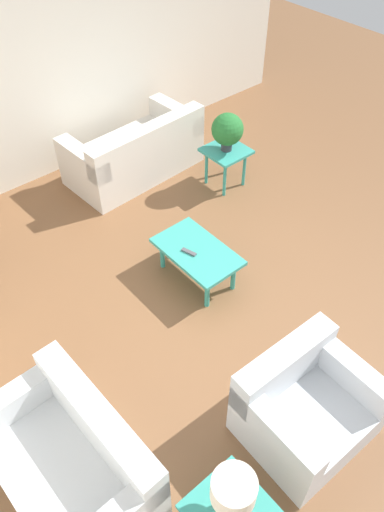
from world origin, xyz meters
name	(u,v)px	position (x,y,z in m)	size (l,w,h in m)	color
ground_plane	(230,283)	(0.00, 0.00, 0.00)	(14.00, 14.00, 0.00)	brown
wall_right	(60,63)	(3.06, 0.00, 1.35)	(0.12, 7.20, 2.70)	silver
sofa	(136,153)	(2.24, -0.42, 0.31)	(0.98, 1.76, 0.81)	silver
armchair	(304,406)	(-1.52, 0.67, 0.30)	(0.86, 0.99, 0.77)	silver
loveseat	(74,462)	(-0.72, 2.28, 0.30)	(1.37, 0.87, 0.77)	silver
coffee_table	(197,254)	(0.29, 0.21, 0.35)	(0.91, 0.54, 0.40)	teal
side_table_plant	(226,155)	(1.31, -1.15, 0.43)	(0.51, 0.51, 0.52)	teal
potted_plant	(227,130)	(1.31, -1.15, 0.79)	(0.39, 0.39, 0.48)	#333338
table_lamp	(233,493)	(-1.75, 1.69, 0.80)	(0.28, 0.28, 0.44)	#997F4C
remote_control	(189,252)	(0.32, 0.30, 0.41)	(0.16, 0.08, 0.02)	#4C4C51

